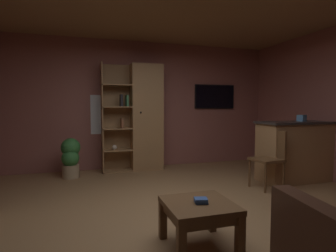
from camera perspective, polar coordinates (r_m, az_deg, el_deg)
floor at (r=3.41m, az=2.09°, el=-18.54°), size 6.13×5.69×0.02m
wall_back at (r=5.94m, az=-7.09°, el=4.33°), size 6.25×0.06×2.67m
window_pane_back at (r=5.84m, az=-11.83°, el=2.34°), size 0.79×0.01×0.80m
bookshelf_cabinet at (r=5.70m, az=-5.26°, el=1.70°), size 1.22×0.41×2.15m
kitchen_bar_counter at (r=5.41m, az=25.70°, el=-4.60°), size 1.55×0.62×1.04m
tissue_box at (r=5.38m, az=25.87°, el=1.49°), size 0.15×0.15×0.11m
coffee_table at (r=2.67m, az=6.39°, el=-17.17°), size 0.62×0.61×0.42m
table_book_0 at (r=2.62m, az=6.83°, el=-15.29°), size 0.13×0.12×0.02m
table_book_1 at (r=2.61m, az=6.79°, el=-14.87°), size 0.14×0.13×0.03m
dining_chair at (r=4.71m, az=20.42°, el=-5.64°), size 0.46×0.46×0.92m
potted_floor_plant at (r=5.36m, az=-19.47°, el=-5.95°), size 0.35×0.39×0.72m
wall_mounted_tv at (r=6.48m, az=9.58°, el=5.98°), size 0.97×0.06×0.54m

